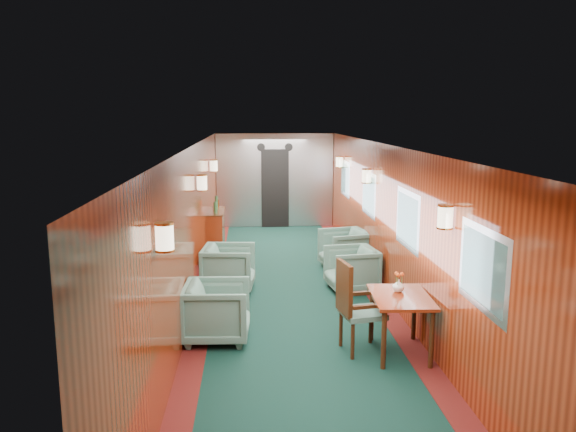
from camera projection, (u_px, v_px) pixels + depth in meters
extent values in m
plane|color=black|center=(293.00, 300.00, 8.77)|extent=(12.00, 12.00, 0.00)
cube|color=white|center=(293.00, 149.00, 8.35)|extent=(3.00, 12.00, 0.10)
cube|color=white|center=(293.00, 149.00, 8.35)|extent=(1.20, 12.00, 0.06)
cube|color=maroon|center=(275.00, 180.00, 14.44)|extent=(3.00, 0.10, 2.40)
cube|color=maroon|center=(194.00, 226.00, 8.45)|extent=(0.10, 12.00, 2.40)
cube|color=maroon|center=(389.00, 224.00, 8.66)|extent=(0.10, 12.00, 2.40)
cube|color=#430F0D|center=(206.00, 302.00, 8.68)|extent=(0.30, 12.00, 0.01)
cube|color=#430F0D|center=(378.00, 298.00, 8.86)|extent=(0.30, 12.00, 0.01)
cube|color=#B9BBC0|center=(275.00, 180.00, 14.37)|extent=(2.98, 0.12, 2.38)
cube|color=black|center=(275.00, 188.00, 14.32)|extent=(0.70, 0.06, 2.00)
cylinder|color=black|center=(261.00, 147.00, 14.12)|extent=(0.20, 0.04, 0.20)
cylinder|color=black|center=(289.00, 147.00, 14.17)|extent=(0.20, 0.04, 0.20)
cube|color=silver|center=(483.00, 269.00, 5.17)|extent=(0.02, 1.10, 0.80)
cube|color=#3D5C5C|center=(482.00, 269.00, 5.17)|extent=(0.01, 0.96, 0.66)
cube|color=silver|center=(407.00, 220.00, 7.63)|extent=(0.02, 1.10, 0.80)
cube|color=#3D5C5C|center=(407.00, 220.00, 7.63)|extent=(0.01, 0.96, 0.66)
cube|color=silver|center=(369.00, 194.00, 10.08)|extent=(0.02, 1.10, 0.80)
cube|color=#3D5C5C|center=(368.00, 194.00, 10.08)|extent=(0.01, 0.96, 0.66)
cube|color=silver|center=(345.00, 179.00, 12.54)|extent=(0.02, 1.10, 0.80)
cube|color=#3D5C5C|center=(345.00, 179.00, 12.54)|extent=(0.01, 0.96, 0.66)
cylinder|color=beige|center=(165.00, 237.00, 4.92)|extent=(0.16, 0.16, 0.24)
cylinder|color=#B48232|center=(165.00, 250.00, 4.94)|extent=(0.17, 0.17, 0.02)
cylinder|color=beige|center=(445.00, 217.00, 5.89)|extent=(0.16, 0.16, 0.24)
cylinder|color=#B48232|center=(445.00, 228.00, 5.91)|extent=(0.17, 0.17, 0.02)
cylinder|color=beige|center=(202.00, 183.00, 8.84)|extent=(0.16, 0.16, 0.24)
cylinder|color=#B48232|center=(202.00, 190.00, 8.86)|extent=(0.17, 0.17, 0.02)
cylinder|color=beige|center=(367.00, 176.00, 9.82)|extent=(0.16, 0.16, 0.24)
cylinder|color=#B48232|center=(366.00, 183.00, 9.84)|extent=(0.17, 0.17, 0.02)
cylinder|color=beige|center=(214.00, 166.00, 11.79)|extent=(0.16, 0.16, 0.24)
cylinder|color=#B48232|center=(214.00, 171.00, 11.81)|extent=(0.17, 0.17, 0.02)
cylinder|color=beige|center=(339.00, 162.00, 12.76)|extent=(0.16, 0.16, 0.24)
cylinder|color=#B48232|center=(339.00, 167.00, 12.78)|extent=(0.17, 0.17, 0.02)
cube|color=maroon|center=(401.00, 297.00, 6.70)|extent=(0.73, 1.01, 0.04)
cylinder|color=#391D0D|center=(384.00, 340.00, 6.35)|extent=(0.06, 0.06, 0.69)
cylinder|color=#391D0D|center=(432.00, 340.00, 6.35)|extent=(0.06, 0.06, 0.69)
cylinder|color=#391D0D|center=(372.00, 314.00, 7.17)|extent=(0.06, 0.06, 0.69)
cylinder|color=#391D0D|center=(414.00, 314.00, 7.18)|extent=(0.06, 0.06, 0.69)
cube|color=#1E4641|center=(362.00, 313.00, 6.81)|extent=(0.57, 0.57, 0.06)
cube|color=#391D0D|center=(344.00, 288.00, 6.69)|extent=(0.14, 0.44, 0.63)
cube|color=#1E4641|center=(346.00, 293.00, 6.71)|extent=(0.09, 0.33, 0.38)
cube|color=#391D0D|center=(371.00, 306.00, 6.55)|extent=(0.44, 0.14, 0.04)
cube|color=#391D0D|center=(355.00, 294.00, 7.01)|extent=(0.44, 0.14, 0.04)
cylinder|color=#391D0D|center=(353.00, 341.00, 6.62)|extent=(0.05, 0.05, 0.45)
cylinder|color=#391D0D|center=(384.00, 338.00, 6.72)|extent=(0.05, 0.05, 0.45)
cylinder|color=#391D0D|center=(341.00, 329.00, 6.99)|extent=(0.05, 0.05, 0.45)
cylinder|color=#391D0D|center=(371.00, 326.00, 7.10)|extent=(0.05, 0.05, 0.45)
cube|color=maroon|center=(216.00, 235.00, 11.27)|extent=(0.32, 1.07, 0.96)
cube|color=#391D0D|center=(216.00, 211.00, 11.18)|extent=(0.34, 1.09, 0.02)
cylinder|color=#244828|center=(215.00, 208.00, 10.90)|extent=(0.07, 0.07, 0.22)
cylinder|color=#244828|center=(216.00, 203.00, 11.26)|extent=(0.06, 0.06, 0.28)
cylinder|color=#B48232|center=(217.00, 204.00, 11.48)|extent=(0.08, 0.08, 0.18)
imported|color=silver|center=(398.00, 286.00, 6.83)|extent=(0.18, 0.18, 0.15)
imported|color=#1E4641|center=(217.00, 311.00, 7.17)|extent=(0.86, 0.84, 0.75)
imported|color=#1E4641|center=(229.00, 268.00, 9.19)|extent=(0.91, 0.89, 0.76)
imported|color=#1E4641|center=(351.00, 269.00, 9.24)|extent=(0.88, 0.86, 0.71)
imported|color=#1E4641|center=(345.00, 250.00, 10.47)|extent=(0.99, 0.97, 0.75)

